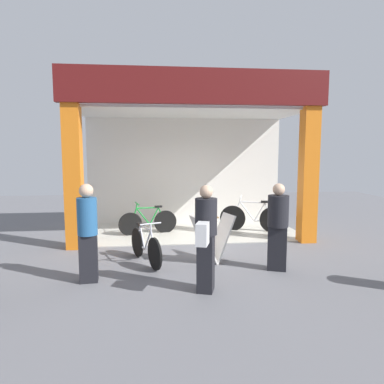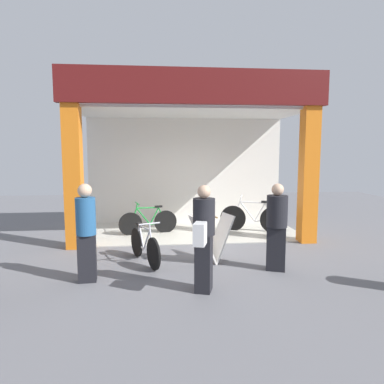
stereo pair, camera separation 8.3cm
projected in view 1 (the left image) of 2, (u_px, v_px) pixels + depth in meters
ground_plane at (195, 245)px, 8.16m from camera, size 19.42×19.42×0.00m
shop_facade at (189, 153)px, 9.29m from camera, size 5.91×2.93×3.92m
bicycle_inside_0 at (253, 218)px, 9.42m from camera, size 1.67×0.62×0.96m
bicycle_inside_1 at (148, 222)px, 9.11m from camera, size 1.49×0.48×0.84m
bicycle_parked_0 at (145, 246)px, 6.80m from camera, size 0.62×1.42×0.84m
sandwich_board_sign at (212, 238)px, 6.87m from camera, size 0.89×0.70×0.94m
pedestrian_0 at (278, 225)px, 6.35m from camera, size 0.48×0.48×1.58m
pedestrian_2 at (88, 232)px, 5.77m from camera, size 0.35×0.35×1.63m
pedestrian_3 at (206, 237)px, 5.34m from camera, size 0.42×0.67×1.65m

